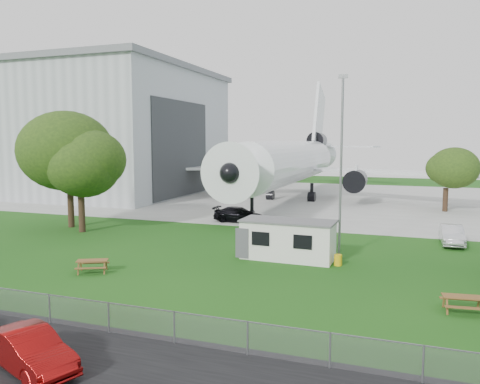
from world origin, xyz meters
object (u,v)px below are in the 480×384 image
(hangar, at_px, (70,131))
(picnic_east, at_px, (463,312))
(car_centre_sedan, at_px, (29,350))
(site_cabin, at_px, (288,239))
(picnic_west, at_px, (93,272))
(airliner, at_px, (293,160))

(hangar, xyz_separation_m, picnic_east, (52.91, -38.06, -9.41))
(car_centre_sedan, bearing_deg, site_cabin, 5.92)
(hangar, distance_m, car_centre_sedan, 62.83)
(car_centre_sedan, bearing_deg, picnic_east, -32.39)
(picnic_west, bearing_deg, picnic_east, -25.82)
(picnic_east, bearing_deg, airliner, 107.16)
(site_cabin, bearing_deg, picnic_west, -145.33)
(site_cabin, bearing_deg, hangar, 144.05)
(car_centre_sedan, bearing_deg, picnic_west, 47.96)
(picnic_east, bearing_deg, picnic_west, 173.71)
(picnic_west, height_order, picnic_east, same)
(airliner, distance_m, car_centre_sedan, 49.18)
(picnic_east, relative_size, car_centre_sedan, 0.42)
(picnic_west, relative_size, car_centre_sedan, 0.42)
(hangar, height_order, picnic_west, hangar)
(hangar, bearing_deg, airliner, -0.22)
(hangar, relative_size, site_cabin, 6.33)
(picnic_west, height_order, car_centre_sedan, car_centre_sedan)
(airliner, xyz_separation_m, picnic_west, (-3.25, -38.14, -5.27))
(airliner, relative_size, picnic_west, 26.52)
(site_cabin, bearing_deg, airliner, 102.74)
(airliner, bearing_deg, site_cabin, -77.26)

